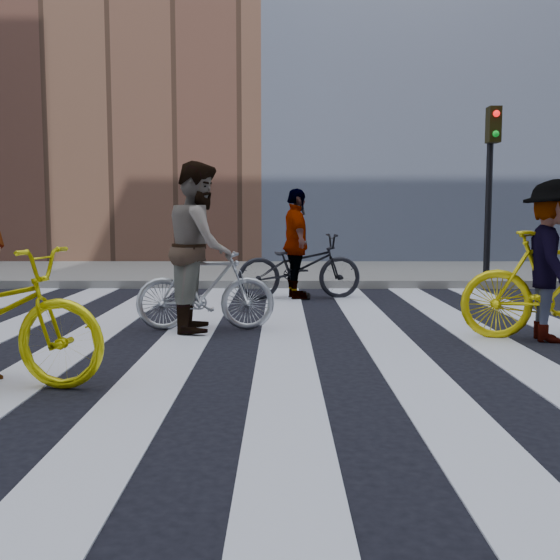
{
  "coord_description": "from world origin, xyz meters",
  "views": [
    {
      "loc": [
        0.51,
        -6.96,
        1.37
      ],
      "look_at": [
        0.5,
        0.3,
        0.64
      ],
      "focal_mm": 42.0,
      "sensor_mm": 36.0,
      "label": 1
    }
  ],
  "objects_px": {
    "bike_dark_rear": "(299,266)",
    "rider_right": "(552,261)",
    "bike_yellow_right": "(556,286)",
    "rider_rear": "(296,244)",
    "rider_mid": "(200,247)",
    "bike_silver_mid": "(205,289)",
    "traffic_signal": "(491,165)"
  },
  "relations": [
    {
      "from": "rider_mid",
      "to": "rider_rear",
      "type": "relative_size",
      "value": 1.11
    },
    {
      "from": "bike_yellow_right",
      "to": "rider_right",
      "type": "relative_size",
      "value": 1.14
    },
    {
      "from": "traffic_signal",
      "to": "bike_silver_mid",
      "type": "relative_size",
      "value": 2.04
    },
    {
      "from": "traffic_signal",
      "to": "rider_mid",
      "type": "distance_m",
      "value": 6.81
    },
    {
      "from": "bike_yellow_right",
      "to": "rider_right",
      "type": "height_order",
      "value": "rider_right"
    },
    {
      "from": "bike_dark_rear",
      "to": "rider_mid",
      "type": "xyz_separation_m",
      "value": [
        -1.24,
        -2.88,
        0.46
      ]
    },
    {
      "from": "bike_dark_rear",
      "to": "bike_silver_mid",
      "type": "bearing_deg",
      "value": 148.06
    },
    {
      "from": "traffic_signal",
      "to": "rider_right",
      "type": "distance_m",
      "value": 5.53
    },
    {
      "from": "traffic_signal",
      "to": "rider_right",
      "type": "bearing_deg",
      "value": -100.5
    },
    {
      "from": "bike_yellow_right",
      "to": "rider_mid",
      "type": "distance_m",
      "value": 3.99
    },
    {
      "from": "rider_right",
      "to": "rider_rear",
      "type": "height_order",
      "value": "rider_rear"
    },
    {
      "from": "bike_yellow_right",
      "to": "rider_right",
      "type": "xyz_separation_m",
      "value": [
        -0.05,
        0.0,
        0.27
      ]
    },
    {
      "from": "bike_dark_rear",
      "to": "rider_rear",
      "type": "bearing_deg",
      "value": 80.58
    },
    {
      "from": "bike_dark_rear",
      "to": "rider_rear",
      "type": "relative_size",
      "value": 1.13
    },
    {
      "from": "bike_yellow_right",
      "to": "rider_rear",
      "type": "bearing_deg",
      "value": 46.9
    },
    {
      "from": "traffic_signal",
      "to": "bike_dark_rear",
      "type": "distance_m",
      "value": 4.36
    },
    {
      "from": "traffic_signal",
      "to": "bike_silver_mid",
      "type": "bearing_deg",
      "value": -136.04
    },
    {
      "from": "traffic_signal",
      "to": "bike_silver_mid",
      "type": "xyz_separation_m",
      "value": [
        -4.79,
        -4.62,
        -1.79
      ]
    },
    {
      "from": "bike_dark_rear",
      "to": "rider_right",
      "type": "distance_m",
      "value": 4.4
    },
    {
      "from": "bike_silver_mid",
      "to": "rider_rear",
      "type": "distance_m",
      "value": 3.12
    },
    {
      "from": "rider_right",
      "to": "rider_rear",
      "type": "relative_size",
      "value": 0.98
    },
    {
      "from": "bike_silver_mid",
      "to": "bike_yellow_right",
      "type": "distance_m",
      "value": 3.92
    },
    {
      "from": "bike_silver_mid",
      "to": "rider_right",
      "type": "distance_m",
      "value": 3.89
    },
    {
      "from": "bike_silver_mid",
      "to": "rider_right",
      "type": "xyz_separation_m",
      "value": [
        3.82,
        -0.64,
        0.38
      ]
    },
    {
      "from": "bike_silver_mid",
      "to": "bike_dark_rear",
      "type": "relative_size",
      "value": 0.81
    },
    {
      "from": "bike_yellow_right",
      "to": "rider_mid",
      "type": "bearing_deg",
      "value": 89.86
    },
    {
      "from": "traffic_signal",
      "to": "bike_dark_rear",
      "type": "xyz_separation_m",
      "value": [
        -3.6,
        -1.74,
        -1.75
      ]
    },
    {
      "from": "traffic_signal",
      "to": "rider_mid",
      "type": "relative_size",
      "value": 1.68
    },
    {
      "from": "bike_silver_mid",
      "to": "rider_mid",
      "type": "xyz_separation_m",
      "value": [
        -0.05,
        0.0,
        0.5
      ]
    },
    {
      "from": "bike_dark_rear",
      "to": "rider_right",
      "type": "bearing_deg",
      "value": -152.72
    },
    {
      "from": "bike_dark_rear",
      "to": "rider_right",
      "type": "xyz_separation_m",
      "value": [
        2.62,
        -3.52,
        0.34
      ]
    },
    {
      "from": "bike_silver_mid",
      "to": "bike_yellow_right",
      "type": "bearing_deg",
      "value": -101.97
    }
  ]
}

